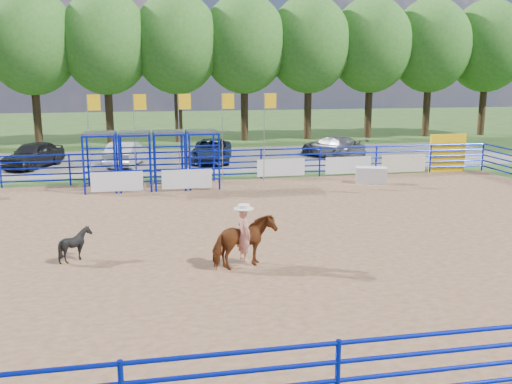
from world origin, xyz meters
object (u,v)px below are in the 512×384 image
Objects in this scene: horse_and_rider at (244,237)px; car_a at (33,155)px; calf at (76,244)px; car_b at (126,154)px; announcer_table at (371,175)px; car_d at (332,147)px; car_c at (212,151)px.

horse_and_rider reaches higher than car_a.
calf is at bearing -51.87° from car_a.
car_a is 5.01m from car_b.
horse_and_rider reaches higher than calf.
announcer_table is 0.34× the size of car_b.
car_d is (12.37, 0.88, -0.03)m from car_b.
car_c is at bearing -15.29° from calf.
announcer_table is at bearing -0.84° from car_a.
calf is (-4.50, 1.51, -0.39)m from horse_and_rider.
car_d is at bearing -162.08° from car_b.
car_c is (9.84, 0.10, -0.05)m from car_a.
car_a is 0.88× the size of car_c.
horse_and_rider is 2.64× the size of calf.
announcer_table is at bearing -39.45° from car_c.
car_d is at bearing -33.88° from calf.
announcer_table is at bearing -50.46° from calf.
horse_and_rider is at bearing -40.43° from car_a.
announcer_table is at bearing 59.50° from car_d.
car_a reaches higher than calf.
horse_and_rider is 18.35m from car_b.
car_a reaches higher than car_c.
calf is at bearing 100.48° from car_b.
car_b is (-11.47, 7.49, 0.30)m from announcer_table.
car_b is 12.40m from car_d.
car_b is at bearing 146.86° from announcer_table.
car_a is at bearing -22.71° from car_d.
car_d is (0.90, 8.37, 0.27)m from announcer_table.
car_b reaches higher than car_c.
announcer_table is 0.34× the size of car_a.
car_a is at bearing 114.86° from horse_and_rider.
car_a is (-16.46, 7.87, 0.32)m from announcer_table.
horse_and_rider is 20.27m from car_a.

